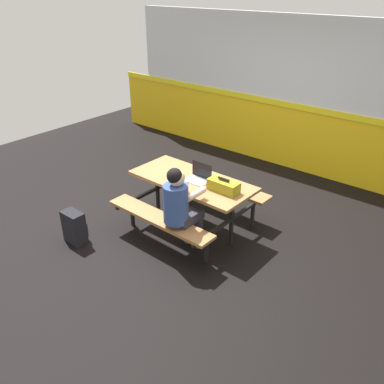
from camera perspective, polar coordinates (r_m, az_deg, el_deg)
ground_plane at (r=5.76m, az=-0.69°, el=-4.67°), size 10.00×10.00×0.02m
accent_backdrop at (r=7.41m, az=13.40°, el=12.75°), size 8.00×0.14×2.60m
picnic_table_main at (r=5.41m, az=0.00°, el=0.21°), size 1.69×1.58×0.74m
student_nearer at (r=4.82m, az=-1.66°, el=-1.75°), size 0.36×0.53×1.21m
laptop_silver at (r=5.30m, az=0.93°, el=2.14°), size 0.32×0.23×0.22m
toolbox_grey at (r=5.03m, az=4.46°, el=0.86°), size 0.40×0.18×0.18m
backpack_dark at (r=5.51m, az=-16.19°, el=-4.78°), size 0.30×0.22×0.44m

